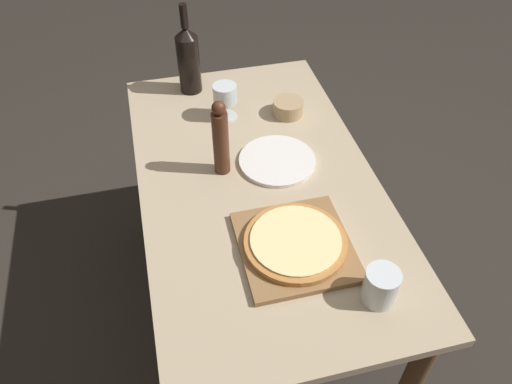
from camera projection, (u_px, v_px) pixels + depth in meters
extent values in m
plane|color=#2D2823|center=(257.00, 310.00, 2.11)|extent=(12.00, 12.00, 0.00)
cube|color=tan|center=(258.00, 183.00, 1.58)|extent=(0.74, 1.32, 0.03)
cylinder|color=brown|center=(158.00, 165.00, 2.21)|extent=(0.06, 0.06, 0.73)
cylinder|color=brown|center=(291.00, 144.00, 2.32)|extent=(0.06, 0.06, 0.73)
cube|color=olive|center=(295.00, 246.00, 1.37)|extent=(0.30, 0.31, 0.02)
cylinder|color=#BC7A3D|center=(295.00, 242.00, 1.36)|extent=(0.28, 0.28, 0.02)
cylinder|color=beige|center=(296.00, 239.00, 1.35)|extent=(0.25, 0.25, 0.01)
cylinder|color=black|center=(189.00, 64.00, 1.86)|extent=(0.08, 0.08, 0.22)
cone|color=black|center=(185.00, 32.00, 1.77)|extent=(0.08, 0.08, 0.04)
cylinder|color=black|center=(184.00, 16.00, 1.72)|extent=(0.03, 0.03, 0.08)
cylinder|color=#4C2819|center=(221.00, 143.00, 1.53)|extent=(0.05, 0.05, 0.22)
sphere|color=#4C2819|center=(219.00, 108.00, 1.43)|extent=(0.04, 0.04, 0.04)
cylinder|color=silver|center=(226.00, 116.00, 1.81)|extent=(0.08, 0.08, 0.00)
cylinder|color=silver|center=(226.00, 109.00, 1.78)|extent=(0.01, 0.01, 0.06)
cylinder|color=silver|center=(225.00, 94.00, 1.74)|extent=(0.08, 0.08, 0.07)
cylinder|color=tan|center=(288.00, 108.00, 1.80)|extent=(0.11, 0.11, 0.05)
cylinder|color=silver|center=(381.00, 286.00, 1.23)|extent=(0.09, 0.09, 0.10)
cylinder|color=white|center=(277.00, 161.00, 1.63)|extent=(0.25, 0.25, 0.01)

